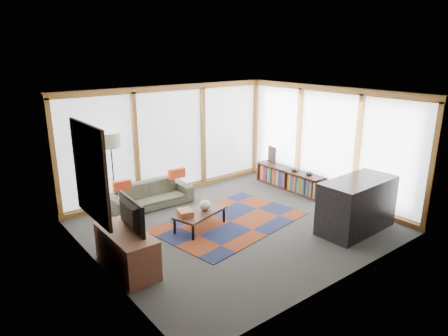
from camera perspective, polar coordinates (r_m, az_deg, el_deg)
ground at (r=8.08m, az=1.76°, el=-8.14°), size 5.50×5.50×0.00m
room_envelope at (r=8.29m, az=2.01°, el=3.78°), size 5.52×5.02×2.62m
rug at (r=8.22m, az=0.94°, el=-7.64°), size 3.20×2.33×0.01m
sofa at (r=9.05m, az=-10.40°, el=-3.78°), size 1.86×0.77×0.54m
pillow_left at (r=8.62m, az=-14.37°, el=-2.46°), size 0.39×0.14×0.21m
pillow_right at (r=9.21m, az=-6.76°, el=-0.76°), size 0.40×0.13×0.22m
floor_lamp at (r=8.79m, az=-15.57°, el=-0.65°), size 0.43×0.43×1.73m
coffee_table at (r=7.88m, az=-3.44°, el=-7.41°), size 1.17×0.81×0.35m
book_stack at (r=7.65m, az=-5.57°, el=-6.36°), size 0.32×0.36×0.10m
vase at (r=7.85m, az=-2.70°, el=-5.31°), size 0.26×0.26×0.20m
bookshelf at (r=10.13m, az=9.34°, el=-1.60°), size 0.37×2.02×0.50m
bowl_a at (r=9.68m, az=12.08°, el=-0.76°), size 0.22×0.22×0.09m
bowl_b at (r=9.91m, az=10.01°, el=-0.25°), size 0.20×0.20×0.08m
shelf_picture at (r=10.56m, az=6.86°, el=1.90°), size 0.11×0.33×0.43m
tv_console at (r=6.63m, az=-13.73°, el=-11.39°), size 0.54×1.30×0.65m
television at (r=6.42m, az=-13.80°, el=-6.55°), size 0.17×0.91×0.52m
bar_counter at (r=8.11m, az=18.44°, el=-5.04°), size 1.63×0.80×1.02m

